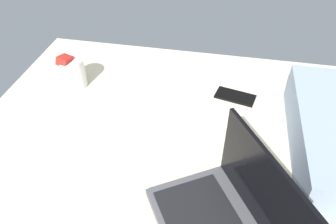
# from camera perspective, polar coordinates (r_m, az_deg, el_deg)

# --- Properties ---
(laptop) EXTENTS (0.40, 0.37, 0.23)m
(laptop) POSITION_cam_1_polar(r_m,az_deg,el_deg) (0.82, 9.96, -17.80)
(laptop) COLOR #4C4C51
(laptop) RESTS_ON bed_mattress
(snack_cup) EXTENTS (0.09, 0.09, 0.14)m
(snack_cup) POSITION_cam_1_polar(r_m,az_deg,el_deg) (1.27, -16.11, 6.62)
(snack_cup) COLOR silver
(snack_cup) RESTS_ON bed_mattress
(cell_phone) EXTENTS (0.10, 0.15, 0.01)m
(cell_phone) POSITION_cam_1_polar(r_m,az_deg,el_deg) (1.21, 11.50, 2.64)
(cell_phone) COLOR black
(cell_phone) RESTS_ON bed_mattress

